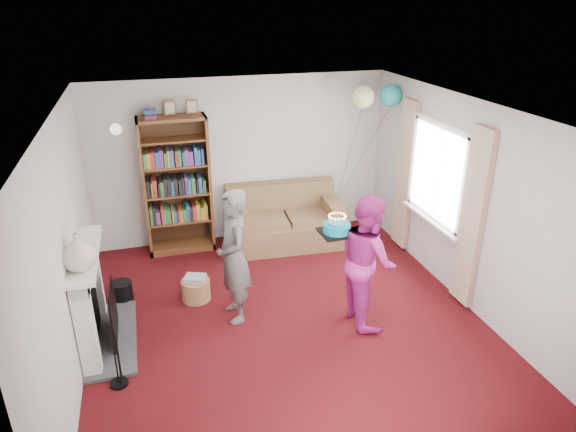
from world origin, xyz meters
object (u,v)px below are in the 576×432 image
object	(u,v)px
sofa	(285,222)
person_striped	(233,257)
bookcase	(177,187)
person_magenta	(367,260)
birthday_cake	(337,228)

from	to	relation	value
sofa	person_striped	world-z (taller)	person_striped
bookcase	person_striped	xyz separation A→B (m)	(0.45, -2.03, -0.18)
sofa	person_magenta	bearing A→B (deg)	-77.99
bookcase	person_striped	size ratio (longest dim) A/B	1.39
bookcase	birthday_cake	xyz separation A→B (m)	(1.59, -2.34, 0.17)
person_magenta	sofa	bearing A→B (deg)	9.66
bookcase	birthday_cake	distance (m)	2.83
person_striped	person_magenta	distance (m)	1.53
person_striped	birthday_cake	world-z (taller)	person_striped
bookcase	person_magenta	size ratio (longest dim) A/B	1.42
sofa	person_striped	xyz separation A→B (m)	(-1.12, -1.80, 0.47)
sofa	bookcase	bearing A→B (deg)	174.89
sofa	birthday_cake	distance (m)	2.26
bookcase	person_striped	bearing A→B (deg)	-77.41
person_magenta	birthday_cake	distance (m)	0.52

